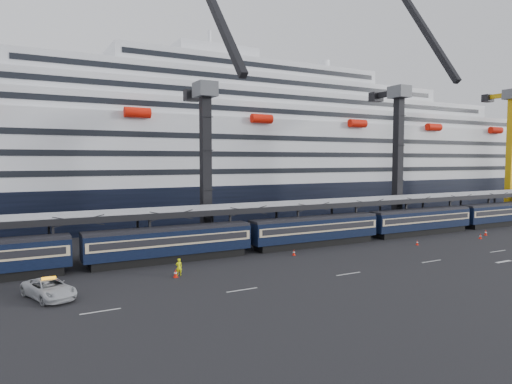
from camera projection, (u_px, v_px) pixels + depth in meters
ground at (416, 253)px, 56.04m from camera, size 260.00×260.00×0.00m
lane_markings at (498, 254)px, 55.32m from camera, size 111.00×4.27×0.02m
train at (335, 228)px, 62.45m from camera, size 133.05×3.00×4.05m
canopy at (344, 202)px, 67.95m from camera, size 130.00×6.25×5.53m
cruise_ship at (241, 156)px, 95.01m from camera, size 214.09×28.84×34.00m
crane_dark_near at (207, 157)px, 62.02m from camera, size 4.50×17.75×35.08m
crane_dark_mid at (400, 149)px, 77.66m from camera, size 4.50×18.24×39.64m
pickup_truck at (49, 289)px, 37.74m from camera, size 4.47×6.40×1.62m
worker at (179, 267)px, 45.14m from camera, size 0.66×0.46×1.73m
traffic_cone_a at (57, 282)px, 41.44m from camera, size 0.34×0.34×0.68m
traffic_cone_b at (176, 273)px, 44.51m from camera, size 0.42×0.42×0.84m
traffic_cone_c at (294, 252)px, 54.81m from camera, size 0.37×0.37×0.74m
traffic_cone_d at (417, 243)px, 61.52m from camera, size 0.34×0.34×0.67m
traffic_cone_e at (486, 233)px, 69.43m from camera, size 0.43×0.43×0.86m
traffic_cone_f at (480, 236)px, 66.35m from camera, size 0.38×0.38×0.76m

